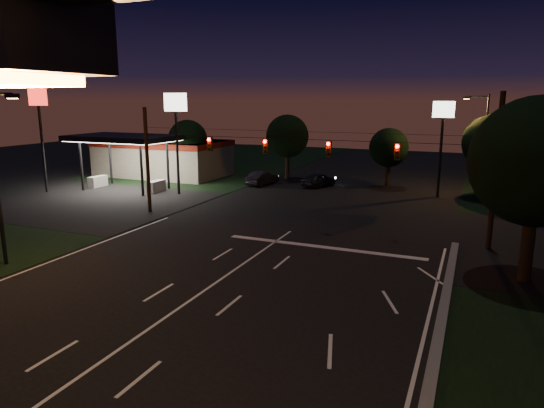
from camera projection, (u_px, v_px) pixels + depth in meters
The scene contains 19 objects.
ground at pixel (166, 317), 19.41m from camera, with size 140.00×140.00×0.00m, color black.
cross_street_left at pixel (80, 201), 41.43m from camera, with size 20.00×16.00×0.02m, color black.
center_line at pixel (45, 401), 14.00m from camera, with size 0.14×40.00×0.01m, color silver.
stop_bar at pixel (323, 247), 28.61m from camera, with size 12.00×0.50×0.01m, color silver.
utility_pole_right at pixel (488, 248), 28.34m from camera, with size 0.30×0.30×9.00m, color black.
utility_pole_left at pixel (150, 212), 37.48m from camera, with size 0.28×0.28×8.00m, color black.
signal_span at pixel (296, 147), 31.71m from camera, with size 24.00×0.40×1.56m.
gas_station at pixel (161, 155), 54.59m from camera, with size 14.20×16.10×5.25m.
pole_sign_left_near at pixel (176, 117), 43.07m from camera, with size 2.20×0.30×9.10m.
pole_sign_left_far at pixel (39, 110), 43.91m from camera, with size 2.00×0.30×10.00m.
pole_sign_right at pixel (442, 127), 42.05m from camera, with size 1.80×0.30×8.40m.
street_light_right_far at pixel (482, 138), 42.82m from camera, with size 2.20×0.35×9.00m.
tree_right_near at pixel (537, 163), 22.20m from camera, with size 6.00×6.00×8.76m.
tree_far_a at pixel (188, 140), 52.47m from camera, with size 4.20×4.20×6.42m.
tree_far_b at pixel (288, 137), 52.19m from camera, with size 4.60×4.60×6.98m.
tree_far_c at pixel (389, 148), 47.23m from camera, with size 3.80×3.80×5.86m.
tree_far_d at pixel (491, 143), 41.83m from camera, with size 4.80×4.80×7.30m.
car_oncoming_a at pixel (319, 180), 48.32m from camera, with size 1.67×4.15×1.41m, color black.
car_oncoming_b at pixel (262, 178), 49.34m from camera, with size 1.46×4.20×1.38m, color black.
Camera 1 is at (10.93, -14.93, 8.53)m, focal length 32.00 mm.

